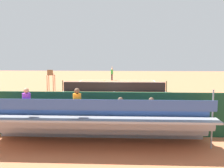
{
  "coord_description": "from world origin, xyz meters",
  "views": [
    {
      "loc": [
        -1.1,
        25.78,
        3.74
      ],
      "look_at": [
        0.0,
        4.0,
        1.2
      ],
      "focal_mm": 42.52,
      "sensor_mm": 36.0,
      "label": 1
    }
  ],
  "objects_px": {
    "umpire_chair": "(51,78)",
    "tennis_net": "(114,86)",
    "tennis_racket": "(104,80)",
    "bleacher_stand": "(100,123)",
    "equipment_bag": "(108,128)",
    "tennis_player": "(112,73)",
    "tennis_ball_near": "(127,83)",
    "courtside_bench": "(147,120)",
    "tennis_ball_far": "(98,82)"
  },
  "relations": [
    {
      "from": "bleacher_stand",
      "to": "tennis_net",
      "type": "bearing_deg",
      "value": -89.71
    },
    {
      "from": "equipment_bag",
      "to": "tennis_player",
      "type": "bearing_deg",
      "value": -87.48
    },
    {
      "from": "umpire_chair",
      "to": "tennis_racket",
      "type": "xyz_separation_m",
      "value": [
        -4.33,
        -10.88,
        -1.3
      ]
    },
    {
      "from": "tennis_ball_near",
      "to": "tennis_player",
      "type": "bearing_deg",
      "value": -57.78
    },
    {
      "from": "courtside_bench",
      "to": "tennis_racket",
      "type": "distance_m",
      "value": 24.2
    },
    {
      "from": "tennis_ball_near",
      "to": "umpire_chair",
      "type": "bearing_deg",
      "value": 46.48
    },
    {
      "from": "bleacher_stand",
      "to": "courtside_bench",
      "type": "xyz_separation_m",
      "value": [
        -2.09,
        -2.08,
        -0.39
      ]
    },
    {
      "from": "bleacher_stand",
      "to": "courtside_bench",
      "type": "distance_m",
      "value": 2.97
    },
    {
      "from": "bleacher_stand",
      "to": "equipment_bag",
      "type": "xyz_separation_m",
      "value": [
        -0.22,
        -1.95,
        -0.77
      ]
    },
    {
      "from": "tennis_player",
      "to": "tennis_racket",
      "type": "bearing_deg",
      "value": 16.8
    },
    {
      "from": "tennis_ball_far",
      "to": "tennis_player",
      "type": "bearing_deg",
      "value": -122.36
    },
    {
      "from": "tennis_player",
      "to": "tennis_ball_near",
      "type": "bearing_deg",
      "value": 122.22
    },
    {
      "from": "tennis_player",
      "to": "equipment_bag",
      "type": "bearing_deg",
      "value": 92.52
    },
    {
      "from": "tennis_net",
      "to": "tennis_racket",
      "type": "distance_m",
      "value": 10.75
    },
    {
      "from": "umpire_chair",
      "to": "tennis_net",
      "type": "bearing_deg",
      "value": -177.25
    },
    {
      "from": "umpire_chair",
      "to": "equipment_bag",
      "type": "bearing_deg",
      "value": 116.4
    },
    {
      "from": "tennis_net",
      "to": "umpire_chair",
      "type": "xyz_separation_m",
      "value": [
        6.2,
        0.3,
        0.81
      ]
    },
    {
      "from": "tennis_racket",
      "to": "tennis_ball_near",
      "type": "height_order",
      "value": "tennis_ball_near"
    },
    {
      "from": "tennis_net",
      "to": "equipment_bag",
      "type": "distance_m",
      "value": 13.41
    },
    {
      "from": "bleacher_stand",
      "to": "tennis_player",
      "type": "xyz_separation_m",
      "value": [
        0.85,
        -26.26,
        0.07
      ]
    },
    {
      "from": "equipment_bag",
      "to": "umpire_chair",
      "type": "bearing_deg",
      "value": -63.6
    },
    {
      "from": "equipment_bag",
      "to": "tennis_ball_near",
      "type": "relative_size",
      "value": 13.64
    },
    {
      "from": "umpire_chair",
      "to": "tennis_ball_near",
      "type": "height_order",
      "value": "umpire_chair"
    },
    {
      "from": "courtside_bench",
      "to": "tennis_player",
      "type": "relative_size",
      "value": 0.93
    },
    {
      "from": "bleacher_stand",
      "to": "tennis_racket",
      "type": "xyz_separation_m",
      "value": [
        1.95,
        -25.93,
        -0.93
      ]
    },
    {
      "from": "bleacher_stand",
      "to": "tennis_racket",
      "type": "distance_m",
      "value": 26.02
    },
    {
      "from": "courtside_bench",
      "to": "tennis_ball_far",
      "type": "relative_size",
      "value": 27.27
    },
    {
      "from": "tennis_net",
      "to": "tennis_player",
      "type": "xyz_separation_m",
      "value": [
        0.77,
        -10.91,
        0.51
      ]
    },
    {
      "from": "umpire_chair",
      "to": "courtside_bench",
      "type": "bearing_deg",
      "value": 122.81
    },
    {
      "from": "tennis_racket",
      "to": "tennis_ball_near",
      "type": "xyz_separation_m",
      "value": [
        -3.18,
        2.97,
        0.02
      ]
    },
    {
      "from": "tennis_net",
      "to": "equipment_bag",
      "type": "relative_size",
      "value": 11.44
    },
    {
      "from": "courtside_bench",
      "to": "tennis_ball_far",
      "type": "bearing_deg",
      "value": -78.1
    },
    {
      "from": "courtside_bench",
      "to": "bleacher_stand",
      "type": "bearing_deg",
      "value": 44.87
    },
    {
      "from": "bleacher_stand",
      "to": "umpire_chair",
      "type": "xyz_separation_m",
      "value": [
        6.28,
        -15.05,
        0.37
      ]
    },
    {
      "from": "tennis_racket",
      "to": "tennis_ball_far",
      "type": "height_order",
      "value": "tennis_ball_far"
    },
    {
      "from": "equipment_bag",
      "to": "tennis_player",
      "type": "xyz_separation_m",
      "value": [
        1.07,
        -24.31,
        0.84
      ]
    },
    {
      "from": "equipment_bag",
      "to": "tennis_ball_far",
      "type": "bearing_deg",
      "value": -82.94
    },
    {
      "from": "tennis_net",
      "to": "tennis_racket",
      "type": "bearing_deg",
      "value": -79.98
    },
    {
      "from": "tennis_ball_near",
      "to": "bleacher_stand",
      "type": "bearing_deg",
      "value": 86.93
    },
    {
      "from": "umpire_chair",
      "to": "tennis_player",
      "type": "height_order",
      "value": "umpire_chair"
    },
    {
      "from": "tennis_racket",
      "to": "umpire_chair",
      "type": "bearing_deg",
      "value": 68.29
    },
    {
      "from": "umpire_chair",
      "to": "tennis_racket",
      "type": "height_order",
      "value": "umpire_chair"
    },
    {
      "from": "courtside_bench",
      "to": "tennis_ball_near",
      "type": "xyz_separation_m",
      "value": [
        0.85,
        -20.88,
        -0.53
      ]
    },
    {
      "from": "tennis_ball_near",
      "to": "tennis_ball_far",
      "type": "bearing_deg",
      "value": -11.29
    },
    {
      "from": "tennis_net",
      "to": "equipment_bag",
      "type": "height_order",
      "value": "tennis_net"
    },
    {
      "from": "bleacher_stand",
      "to": "equipment_bag",
      "type": "bearing_deg",
      "value": -96.58
    },
    {
      "from": "umpire_chair",
      "to": "equipment_bag",
      "type": "distance_m",
      "value": 14.67
    },
    {
      "from": "umpire_chair",
      "to": "equipment_bag",
      "type": "xyz_separation_m",
      "value": [
        -6.5,
        13.1,
        -1.13
      ]
    },
    {
      "from": "courtside_bench",
      "to": "tennis_ball_near",
      "type": "height_order",
      "value": "courtside_bench"
    },
    {
      "from": "bleacher_stand",
      "to": "equipment_bag",
      "type": "height_order",
      "value": "bleacher_stand"
    }
  ]
}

